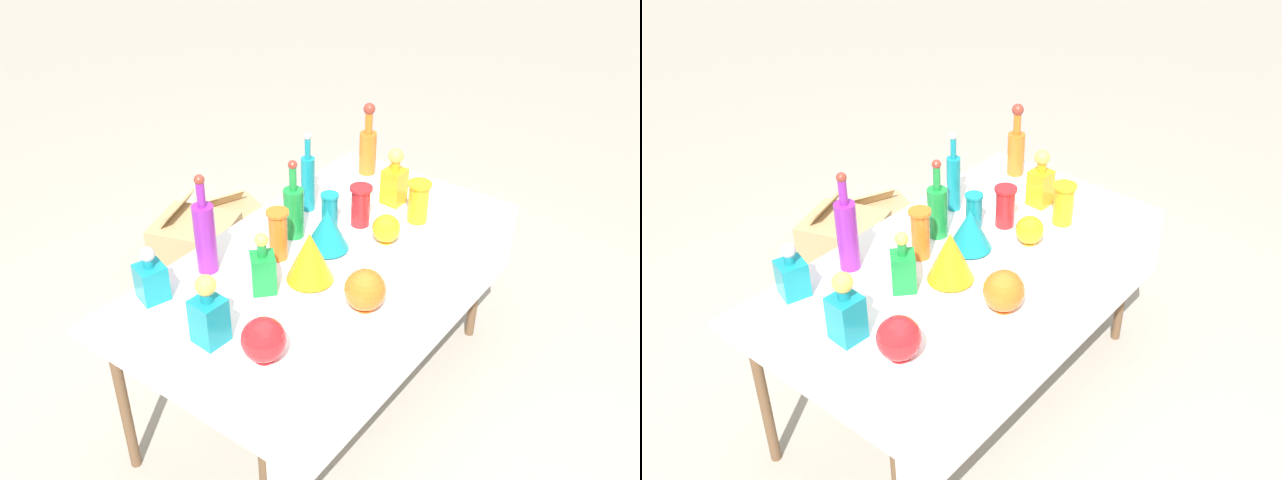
% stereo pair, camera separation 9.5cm
% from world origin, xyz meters
% --- Properties ---
extents(ground_plane, '(40.00, 40.00, 0.00)m').
position_xyz_m(ground_plane, '(0.00, 0.00, 0.00)').
color(ground_plane, '#A0998C').
extents(display_table, '(1.80, 0.95, 0.76)m').
position_xyz_m(display_table, '(0.00, -0.04, 0.70)').
color(display_table, white).
rests_on(display_table, ground).
extents(tall_bottle_0, '(0.09, 0.09, 0.36)m').
position_xyz_m(tall_bottle_0, '(0.08, 0.20, 0.89)').
color(tall_bottle_0, '#198C38').
rests_on(tall_bottle_0, display_table).
extents(tall_bottle_1, '(0.06, 0.06, 0.38)m').
position_xyz_m(tall_bottle_1, '(0.30, 0.29, 0.91)').
color(tall_bottle_1, teal).
rests_on(tall_bottle_1, display_table).
extents(tall_bottle_2, '(0.08, 0.08, 0.37)m').
position_xyz_m(tall_bottle_2, '(0.76, 0.27, 0.90)').
color(tall_bottle_2, orange).
rests_on(tall_bottle_2, display_table).
extents(tall_bottle_3, '(0.09, 0.09, 0.43)m').
position_xyz_m(tall_bottle_3, '(-0.32, 0.32, 0.93)').
color(tall_bottle_3, purple).
rests_on(tall_bottle_3, display_table).
extents(square_decanter_0, '(0.11, 0.11, 0.28)m').
position_xyz_m(square_decanter_0, '(-0.63, 0.01, 0.88)').
color(square_decanter_0, teal).
rests_on(square_decanter_0, display_table).
extents(square_decanter_1, '(0.13, 0.13, 0.23)m').
position_xyz_m(square_decanter_1, '(-0.58, 0.36, 0.85)').
color(square_decanter_1, teal).
rests_on(square_decanter_1, display_table).
extents(square_decanter_2, '(0.10, 0.10, 0.28)m').
position_xyz_m(square_decanter_2, '(0.58, 0.01, 0.88)').
color(square_decanter_2, orange).
rests_on(square_decanter_2, display_table).
extents(square_decanter_3, '(0.13, 0.13, 0.26)m').
position_xyz_m(square_decanter_3, '(-0.29, 0.06, 0.86)').
color(square_decanter_3, '#198C38').
rests_on(square_decanter_3, display_table).
extents(slender_vase_0, '(0.09, 0.09, 0.22)m').
position_xyz_m(slender_vase_0, '(-0.09, 0.15, 0.88)').
color(slender_vase_0, orange).
rests_on(slender_vase_0, display_table).
extents(slender_vase_1, '(0.08, 0.08, 0.16)m').
position_xyz_m(slender_vase_1, '(0.24, 0.12, 0.85)').
color(slender_vase_1, teal).
rests_on(slender_vase_1, display_table).
extents(slender_vase_2, '(0.11, 0.11, 0.19)m').
position_xyz_m(slender_vase_2, '(0.51, -0.16, 0.86)').
color(slender_vase_2, orange).
rests_on(slender_vase_2, display_table).
extents(slender_vase_3, '(0.10, 0.10, 0.19)m').
position_xyz_m(slender_vase_3, '(0.33, 0.02, 0.86)').
color(slender_vase_3, red).
rests_on(slender_vase_3, display_table).
extents(fluted_vase_0, '(0.18, 0.18, 0.19)m').
position_xyz_m(fluted_vase_0, '(0.08, 0.02, 0.86)').
color(fluted_vase_0, teal).
rests_on(fluted_vase_0, display_table).
extents(fluted_vase_1, '(0.19, 0.19, 0.22)m').
position_xyz_m(fluted_vase_1, '(-0.14, -0.05, 0.88)').
color(fluted_vase_1, orange).
rests_on(fluted_vase_1, display_table).
extents(round_bowl_0, '(0.16, 0.16, 0.17)m').
position_xyz_m(round_bowl_0, '(-0.15, -0.32, 0.85)').
color(round_bowl_0, orange).
rests_on(round_bowl_0, display_table).
extents(round_bowl_1, '(0.16, 0.16, 0.17)m').
position_xyz_m(round_bowl_1, '(-0.59, -0.20, 0.85)').
color(round_bowl_1, red).
rests_on(round_bowl_1, display_table).
extents(round_bowl_2, '(0.12, 0.12, 0.13)m').
position_xyz_m(round_bowl_2, '(0.28, -0.14, 0.83)').
color(round_bowl_2, orange).
rests_on(round_bowl_2, display_table).
extents(price_tag_left, '(0.05, 0.03, 0.03)m').
position_xyz_m(price_tag_left, '(0.59, -0.41, 0.78)').
color(price_tag_left, white).
rests_on(price_tag_left, display_table).
extents(cardboard_box_behind_left, '(0.48, 0.52, 0.48)m').
position_xyz_m(cardboard_box_behind_left, '(0.30, 1.09, 0.20)').
color(cardboard_box_behind_left, tan).
rests_on(cardboard_box_behind_left, ground).
extents(cardboard_box_behind_right, '(0.65, 0.54, 0.39)m').
position_xyz_m(cardboard_box_behind_right, '(0.51, 1.12, 0.15)').
color(cardboard_box_behind_right, tan).
rests_on(cardboard_box_behind_right, ground).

